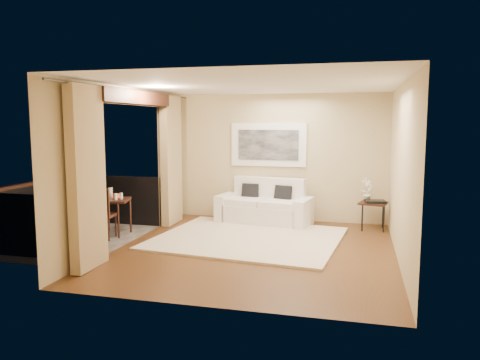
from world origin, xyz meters
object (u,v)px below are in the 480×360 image
(orchid, at_px, (367,189))
(ice_bucket, at_px, (109,192))
(balcony_chair_near, at_px, (71,204))
(side_table, at_px, (373,205))
(balcony_chair_far, at_px, (101,210))
(bistro_table, at_px, (113,203))
(sofa, at_px, (265,207))

(orchid, relative_size, ice_bucket, 2.35)
(balcony_chair_near, xyz_separation_m, ice_bucket, (0.46, 0.54, 0.15))
(side_table, distance_m, balcony_chair_far, 5.17)
(balcony_chair_far, xyz_separation_m, ice_bucket, (-0.15, 0.54, 0.24))
(balcony_chair_far, bearing_deg, bistro_table, -97.16)
(orchid, bearing_deg, ice_bucket, -161.51)
(sofa, bearing_deg, bistro_table, -136.83)
(sofa, relative_size, balcony_chair_far, 2.19)
(orchid, relative_size, balcony_chair_near, 0.44)
(balcony_chair_near, bearing_deg, balcony_chair_far, -1.86)
(balcony_chair_far, bearing_deg, balcony_chair_near, -6.66)
(orchid, relative_size, bistro_table, 0.67)
(side_table, bearing_deg, bistro_table, -161.16)
(balcony_chair_far, bearing_deg, orchid, -161.51)
(side_table, distance_m, bistro_table, 5.01)
(side_table, relative_size, bistro_table, 0.86)
(balcony_chair_near, relative_size, ice_bucket, 5.36)
(bistro_table, distance_m, ice_bucket, 0.27)
(orchid, relative_size, balcony_chair_far, 0.50)
(sofa, relative_size, ice_bucket, 10.23)
(orchid, height_order, ice_bucket, orchid)
(balcony_chair_near, bearing_deg, bistro_table, 32.61)
(bistro_table, relative_size, ice_bucket, 3.51)
(bistro_table, bearing_deg, sofa, 33.59)
(orchid, distance_m, ice_bucket, 5.04)
(side_table, relative_size, orchid, 1.28)
(sofa, bearing_deg, side_table, 7.24)
(sofa, relative_size, balcony_chair_near, 1.91)
(balcony_chair_near, bearing_deg, orchid, 20.69)
(bistro_table, bearing_deg, balcony_chair_far, -90.84)
(bistro_table, relative_size, balcony_chair_far, 0.75)
(side_table, distance_m, balcony_chair_near, 5.73)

